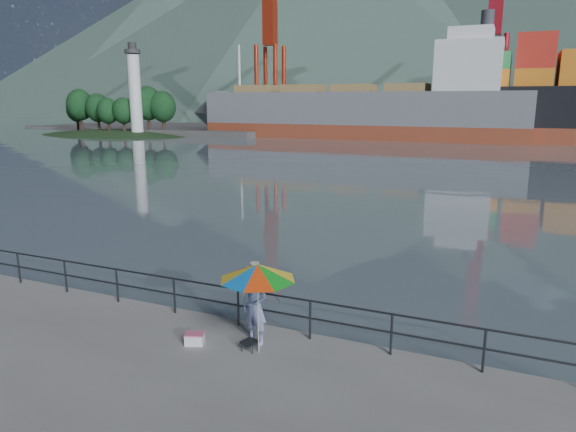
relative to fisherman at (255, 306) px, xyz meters
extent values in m
cube|color=slate|center=(-3.86, 129.01, -0.95)|extent=(500.00, 280.00, 0.00)
cube|color=#514F4C|center=(6.14, 92.01, -0.95)|extent=(200.00, 40.00, 0.40)
cylinder|color=#2D3033|center=(-3.86, 0.71, 0.05)|extent=(22.00, 0.05, 0.05)
cylinder|color=#2D3033|center=(-3.86, 0.71, -0.40)|extent=(22.00, 0.05, 0.05)
cube|color=#2D3033|center=(-3.86, 0.71, -0.45)|extent=(22.00, 0.06, 1.00)
cone|color=#385147|center=(-143.86, 189.01, 26.55)|extent=(228.80, 228.80, 55.00)
cone|color=#385147|center=(-73.86, 199.01, 36.55)|extent=(312.00, 312.00, 75.00)
cone|color=#385147|center=(-3.86, 204.01, 33.05)|extent=(282.88, 282.88, 68.00)
ellipsoid|color=#263F1E|center=(-58.86, 61.01, -0.95)|extent=(48.00, 26.40, 8.40)
cylinder|color=white|center=(-52.86, 60.01, 5.55)|extent=(2.00, 2.00, 13.00)
cylinder|color=#2D2D2D|center=(-52.86, 60.01, 13.05)|extent=(1.80, 1.80, 2.00)
cube|color=orange|center=(6.14, 91.01, 1.65)|extent=(6.00, 2.40, 5.20)
cube|color=#194CA5|center=(12.64, 91.01, 0.35)|extent=(6.00, 2.40, 2.60)
cube|color=orange|center=(6.14, 94.01, 0.35)|extent=(6.00, 2.40, 2.60)
cube|color=red|center=(12.64, 94.01, 2.95)|extent=(6.00, 2.40, 7.80)
imported|color=navy|center=(0.00, 0.00, 0.00)|extent=(0.77, 0.58, 1.89)
cylinder|color=white|center=(0.28, -0.40, 0.04)|extent=(0.04, 0.04, 1.98)
cone|color=blue|center=(0.28, -0.40, 1.03)|extent=(1.94, 1.94, 0.36)
cube|color=black|center=(0.05, -0.40, -0.74)|extent=(0.44, 0.44, 0.05)
cube|color=#2D3033|center=(0.05, -0.40, -0.85)|extent=(0.30, 0.30, 0.18)
cube|color=silver|center=(-1.32, -0.66, -0.82)|extent=(0.51, 0.43, 0.25)
cylinder|color=black|center=(-0.15, 1.14, -0.95)|extent=(0.31, 1.89, 1.34)
cube|color=brown|center=(-17.59, 70.73, -0.20)|extent=(50.89, 8.81, 2.50)
cube|color=slate|center=(-17.59, 70.73, 3.55)|extent=(50.89, 8.81, 5.00)
cube|color=silver|center=(-1.31, 70.73, 9.55)|extent=(9.00, 7.40, 7.00)
camera|label=1|loc=(5.28, -10.22, 4.81)|focal=32.00mm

